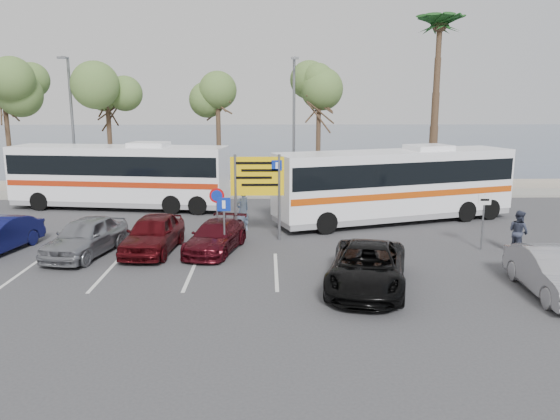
{
  "coord_description": "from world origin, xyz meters",
  "views": [
    {
      "loc": [
        1.41,
        -19.0,
        5.84
      ],
      "look_at": [
        1.93,
        3.0,
        1.32
      ],
      "focal_mm": 35.0,
      "sensor_mm": 36.0,
      "label": 1
    }
  ],
  "objects_px": {
    "direction_sign": "(257,183)",
    "pedestrian_near": "(243,210)",
    "street_lamp_left": "(72,120)",
    "street_lamp_right": "(294,120)",
    "coach_bus_right": "(395,187)",
    "pedestrian_far": "(518,232)",
    "suv_black": "(367,267)",
    "car_silver_a": "(86,236)",
    "car_maroon": "(216,237)",
    "coach_bus_left": "(120,178)",
    "car_red": "(153,233)",
    "car_silver_b": "(553,272)"
  },
  "relations": [
    {
      "from": "coach_bus_right",
      "to": "suv_black",
      "type": "height_order",
      "value": "coach_bus_right"
    },
    {
      "from": "direction_sign",
      "to": "car_silver_a",
      "type": "xyz_separation_m",
      "value": [
        -6.46,
        -2.1,
        -1.7
      ]
    },
    {
      "from": "street_lamp_left",
      "to": "pedestrian_far",
      "type": "xyz_separation_m",
      "value": [
        21.0,
        -12.52,
        -3.76
      ]
    },
    {
      "from": "car_silver_b",
      "to": "street_lamp_left",
      "type": "bearing_deg",
      "value": 142.61
    },
    {
      "from": "direction_sign",
      "to": "pedestrian_near",
      "type": "height_order",
      "value": "direction_sign"
    },
    {
      "from": "street_lamp_right",
      "to": "pedestrian_far",
      "type": "distance_m",
      "value": 15.33
    },
    {
      "from": "coach_bus_left",
      "to": "pedestrian_near",
      "type": "xyz_separation_m",
      "value": [
        6.8,
        -5.31,
        -0.71
      ]
    },
    {
      "from": "car_maroon",
      "to": "pedestrian_near",
      "type": "distance_m",
      "value": 3.45
    },
    {
      "from": "car_maroon",
      "to": "pedestrian_far",
      "type": "xyz_separation_m",
      "value": [
        11.6,
        -0.5,
        0.25
      ]
    },
    {
      "from": "car_maroon",
      "to": "pedestrian_near",
      "type": "height_order",
      "value": "pedestrian_near"
    },
    {
      "from": "car_silver_a",
      "to": "car_red",
      "type": "distance_m",
      "value": 2.49
    },
    {
      "from": "suv_black",
      "to": "pedestrian_far",
      "type": "bearing_deg",
      "value": 43.89
    },
    {
      "from": "car_silver_a",
      "to": "car_silver_b",
      "type": "height_order",
      "value": "car_silver_a"
    },
    {
      "from": "coach_bus_right",
      "to": "car_silver_b",
      "type": "relative_size",
      "value": 2.81
    },
    {
      "from": "street_lamp_right",
      "to": "car_silver_a",
      "type": "relative_size",
      "value": 1.87
    },
    {
      "from": "car_silver_b",
      "to": "pedestrian_near",
      "type": "bearing_deg",
      "value": 142.43
    },
    {
      "from": "street_lamp_right",
      "to": "car_silver_a",
      "type": "xyz_separation_m",
      "value": [
        -8.45,
        -12.42,
        -3.87
      ]
    },
    {
      "from": "coach_bus_right",
      "to": "car_maroon",
      "type": "relative_size",
      "value": 2.95
    },
    {
      "from": "direction_sign",
      "to": "suv_black",
      "type": "relative_size",
      "value": 0.72
    },
    {
      "from": "car_red",
      "to": "pedestrian_far",
      "type": "xyz_separation_m",
      "value": [
        14.0,
        -0.5,
        0.11
      ]
    },
    {
      "from": "street_lamp_right",
      "to": "direction_sign",
      "type": "bearing_deg",
      "value": -100.94
    },
    {
      "from": "street_lamp_left",
      "to": "pedestrian_near",
      "type": "xyz_separation_m",
      "value": [
        10.3,
        -8.71,
        -3.65
      ]
    },
    {
      "from": "street_lamp_right",
      "to": "car_silver_b",
      "type": "bearing_deg",
      "value": -67.64
    },
    {
      "from": "car_silver_a",
      "to": "direction_sign",
      "type": "bearing_deg",
      "value": 30.41
    },
    {
      "from": "coach_bus_left",
      "to": "pedestrian_far",
      "type": "distance_m",
      "value": 19.75
    },
    {
      "from": "car_silver_a",
      "to": "car_red",
      "type": "height_order",
      "value": "same"
    },
    {
      "from": "coach_bus_right",
      "to": "suv_black",
      "type": "relative_size",
      "value": 2.38
    },
    {
      "from": "direction_sign",
      "to": "coach_bus_right",
      "type": "distance_m",
      "value": 7.32
    },
    {
      "from": "pedestrian_far",
      "to": "suv_black",
      "type": "bearing_deg",
      "value": 96.26
    },
    {
      "from": "street_lamp_left",
      "to": "street_lamp_right",
      "type": "height_order",
      "value": "same"
    },
    {
      "from": "car_maroon",
      "to": "car_silver_a",
      "type": "bearing_deg",
      "value": -161.3
    },
    {
      "from": "coach_bus_left",
      "to": "car_red",
      "type": "xyz_separation_m",
      "value": [
        3.5,
        -8.61,
        -0.93
      ]
    },
    {
      "from": "direction_sign",
      "to": "coach_bus_left",
      "type": "distance_m",
      "value": 10.23
    },
    {
      "from": "street_lamp_left",
      "to": "car_maroon",
      "type": "relative_size",
      "value": 1.99
    },
    {
      "from": "car_silver_a",
      "to": "street_lamp_left",
      "type": "bearing_deg",
      "value": 122.49
    },
    {
      "from": "direction_sign",
      "to": "suv_black",
      "type": "bearing_deg",
      "value": -59.72
    },
    {
      "from": "street_lamp_right",
      "to": "car_silver_a",
      "type": "bearing_deg",
      "value": -124.23
    },
    {
      "from": "car_red",
      "to": "suv_black",
      "type": "distance_m",
      "value": 8.66
    },
    {
      "from": "street_lamp_right",
      "to": "car_maroon",
      "type": "bearing_deg",
      "value": -106.67
    },
    {
      "from": "street_lamp_left",
      "to": "coach_bus_right",
      "type": "relative_size",
      "value": 0.67
    },
    {
      "from": "street_lamp_left",
      "to": "street_lamp_right",
      "type": "relative_size",
      "value": 1.0
    },
    {
      "from": "pedestrian_near",
      "to": "direction_sign",
      "type": "bearing_deg",
      "value": 73.52
    },
    {
      "from": "direction_sign",
      "to": "car_silver_a",
      "type": "height_order",
      "value": "direction_sign"
    },
    {
      "from": "street_lamp_left",
      "to": "suv_black",
      "type": "bearing_deg",
      "value": -48.37
    },
    {
      "from": "street_lamp_right",
      "to": "direction_sign",
      "type": "distance_m",
      "value": 10.73
    },
    {
      "from": "pedestrian_far",
      "to": "street_lamp_right",
      "type": "bearing_deg",
      "value": 8.41
    },
    {
      "from": "street_lamp_left",
      "to": "coach_bus_right",
      "type": "height_order",
      "value": "street_lamp_left"
    },
    {
      "from": "street_lamp_left",
      "to": "car_silver_a",
      "type": "relative_size",
      "value": 1.87
    },
    {
      "from": "car_silver_a",
      "to": "pedestrian_near",
      "type": "xyz_separation_m",
      "value": [
        5.76,
        3.71,
        0.22
      ]
    },
    {
      "from": "direction_sign",
      "to": "pedestrian_near",
      "type": "distance_m",
      "value": 2.29
    }
  ]
}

